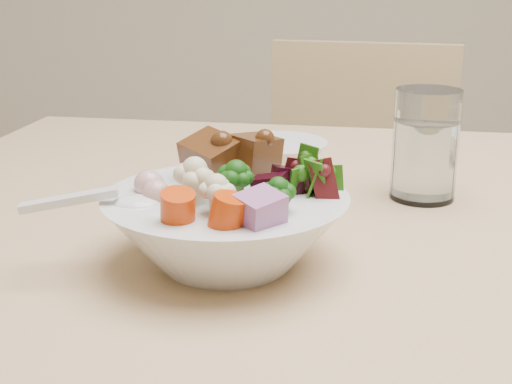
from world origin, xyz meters
TOP-DOWN VIEW (x-y plane):
  - chair_far at (-0.29, 0.72)m, footprint 0.52×0.52m
  - food_bowl at (-0.54, -0.16)m, footprint 0.24×0.24m
  - soup_spoon at (-0.64, -0.18)m, footprint 0.13×0.04m
  - water_glass at (-0.30, 0.05)m, footprint 0.08×0.08m
  - side_bowl at (-0.48, 0.16)m, footprint 0.14×0.14m

SIDE VIEW (x-z plane):
  - chair_far at x=-0.29m, z-range 0.06..0.99m
  - side_bowl at x=-0.48m, z-range 0.82..0.87m
  - food_bowl at x=-0.54m, z-range 0.80..0.93m
  - water_glass at x=-0.30m, z-range 0.82..0.95m
  - soup_spoon at x=-0.64m, z-range 0.88..0.91m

